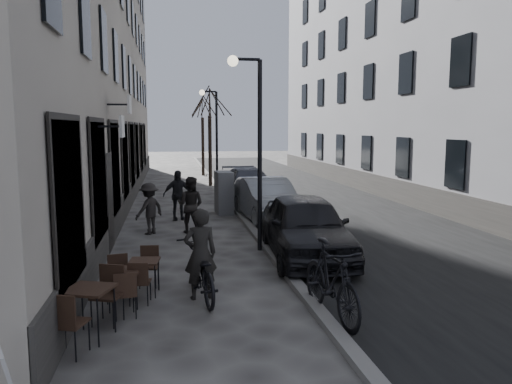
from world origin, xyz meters
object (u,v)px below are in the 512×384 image
object	(u,v)px
tree_near	(209,102)
pedestrian_far	(178,195)
streetlamp_far	(213,129)
bistro_set_a	(90,308)
pedestrian_mid	(149,209)
moped	(331,281)
bicycle	(201,271)
bistro_set_c	(144,274)
pedestrian_near	(190,205)
streetlamp_near	(253,132)
bistro_set_b	(122,285)
car_near	(306,226)
utility_cabinet	(224,193)
car_mid	(267,199)
car_far	(249,184)
tree_far	(202,106)

from	to	relation	value
tree_near	pedestrian_far	distance (m)	11.04
streetlamp_far	bistro_set_a	size ratio (longest dim) A/B	3.02
pedestrian_mid	moped	bearing A→B (deg)	69.36
bicycle	bistro_set_c	bearing A→B (deg)	-29.50
streetlamp_far	pedestrian_near	bearing A→B (deg)	-99.37
pedestrian_mid	pedestrian_far	world-z (taller)	pedestrian_far
streetlamp_near	streetlamp_far	distance (m)	12.00
bistro_set_b	moped	distance (m)	3.80
streetlamp_far	moped	bearing A→B (deg)	-88.24
bistro_set_a	bicycle	world-z (taller)	bicycle
streetlamp_near	streetlamp_far	world-z (taller)	same
bistro_set_b	bistro_set_c	world-z (taller)	bistro_set_b
bistro_set_b	moped	xyz separation A→B (m)	(3.61, -1.17, 0.24)
pedestrian_mid	pedestrian_far	bearing A→B (deg)	-156.49
bistro_set_a	moped	bearing A→B (deg)	21.85
streetlamp_near	car_near	size ratio (longest dim) A/B	1.08
streetlamp_far	utility_cabinet	world-z (taller)	streetlamp_far
car_mid	pedestrian_near	bearing A→B (deg)	-154.78
tree_near	bicycle	xyz separation A→B (m)	(-1.70, -18.54, -4.12)
tree_near	car_mid	xyz separation A→B (m)	(1.10, -10.83, -3.91)
streetlamp_far	bistro_set_a	distance (m)	17.64
bistro_set_c	bicycle	bearing A→B (deg)	-13.99
streetlamp_near	car_far	world-z (taller)	streetlamp_near
bistro_set_a	bistro_set_c	world-z (taller)	bistro_set_a
utility_cabinet	pedestrian_far	distance (m)	2.04
utility_cabinet	pedestrian_near	bearing A→B (deg)	-116.81
pedestrian_mid	car_mid	distance (m)	4.29
bistro_set_a	pedestrian_near	bearing A→B (deg)	95.85
bistro_set_b	pedestrian_mid	bearing A→B (deg)	76.88
car_mid	car_near	bearing A→B (deg)	-95.07
bistro_set_b	pedestrian_near	bearing A→B (deg)	65.76
bistro_set_c	car_mid	size ratio (longest dim) A/B	0.31
car_far	moped	distance (m)	14.33
bistro_set_c	car_far	world-z (taller)	car_far
utility_cabinet	pedestrian_far	bearing A→B (deg)	-153.47
car_mid	car_far	world-z (taller)	car_mid
bistro_set_a	bistro_set_c	xyz separation A→B (m)	(0.74, 1.96, -0.07)
tree_far	pedestrian_mid	xyz separation A→B (m)	(-2.89, -18.42, -3.87)
pedestrian_far	bicycle	bearing A→B (deg)	-99.05
bistro_set_b	car_near	size ratio (longest dim) A/B	0.31
bistro_set_a	pedestrian_mid	world-z (taller)	pedestrian_mid
utility_cabinet	pedestrian_near	size ratio (longest dim) A/B	0.91
streetlamp_far	bicycle	size ratio (longest dim) A/B	2.48
tree_far	bistro_set_b	world-z (taller)	tree_far
bistro_set_a	moped	xyz separation A→B (m)	(3.97, 0.15, 0.17)
tree_far	utility_cabinet	world-z (taller)	tree_far
bistro_set_a	utility_cabinet	size ratio (longest dim) A/B	1.05
pedestrian_far	tree_far	bearing A→B (deg)	71.99
car_far	pedestrian_mid	bearing A→B (deg)	-125.51
streetlamp_near	streetlamp_far	xyz separation A→B (m)	(0.00, 12.00, 0.00)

